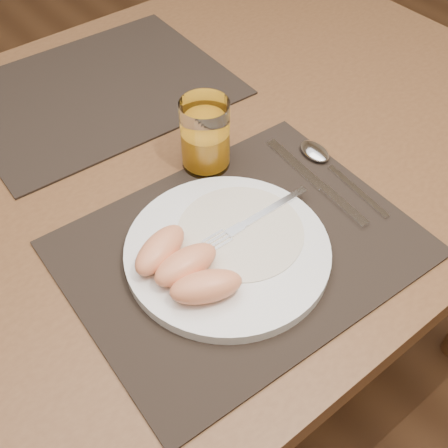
% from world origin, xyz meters
% --- Properties ---
extents(ground, '(5.00, 5.00, 0.00)m').
position_xyz_m(ground, '(0.00, 0.00, 0.00)').
color(ground, '#56351D').
rests_on(ground, ground).
extents(table, '(1.40, 0.90, 0.75)m').
position_xyz_m(table, '(0.00, 0.00, 0.67)').
color(table, brown).
rests_on(table, ground).
extents(placemat_near, '(0.46, 0.37, 0.00)m').
position_xyz_m(placemat_near, '(-0.01, -0.22, 0.75)').
color(placemat_near, black).
rests_on(placemat_near, table).
extents(placemat_far, '(0.46, 0.37, 0.00)m').
position_xyz_m(placemat_far, '(0.02, 0.22, 0.75)').
color(placemat_far, black).
rests_on(placemat_far, table).
extents(plate, '(0.27, 0.27, 0.02)m').
position_xyz_m(plate, '(-0.03, -0.22, 0.76)').
color(plate, white).
rests_on(plate, placemat_near).
extents(plate_dressing, '(0.17, 0.17, 0.00)m').
position_xyz_m(plate_dressing, '(-0.00, -0.21, 0.77)').
color(plate_dressing, white).
rests_on(plate_dressing, plate).
extents(fork, '(0.17, 0.02, 0.00)m').
position_xyz_m(fork, '(0.02, -0.20, 0.77)').
color(fork, silver).
rests_on(fork, plate).
extents(knife, '(0.03, 0.22, 0.01)m').
position_xyz_m(knife, '(0.15, -0.21, 0.76)').
color(knife, silver).
rests_on(knife, placemat_near).
extents(spoon, '(0.04, 0.19, 0.01)m').
position_xyz_m(spoon, '(0.20, -0.16, 0.76)').
color(spoon, silver).
rests_on(spoon, placemat_near).
extents(juice_glass, '(0.07, 0.07, 0.11)m').
position_xyz_m(juice_glass, '(0.06, -0.06, 0.80)').
color(juice_glass, white).
rests_on(juice_glass, placemat_near).
extents(grapefruit_wedges, '(0.11, 0.15, 0.04)m').
position_xyz_m(grapefruit_wedges, '(-0.10, -0.22, 0.79)').
color(grapefruit_wedges, '#EE9361').
rests_on(grapefruit_wedges, plate).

